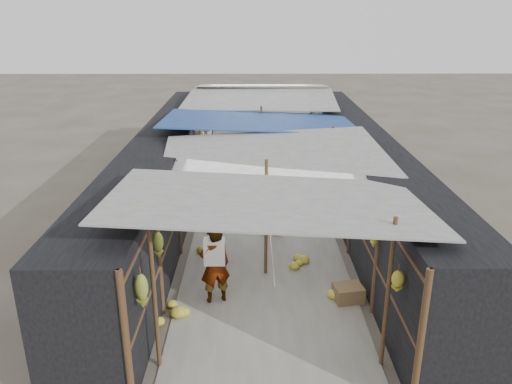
{
  "coord_description": "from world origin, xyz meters",
  "views": [
    {
      "loc": [
        -0.28,
        -6.66,
        5.42
      ],
      "look_at": [
        -0.2,
        4.8,
        1.25
      ],
      "focal_mm": 35.0,
      "sensor_mm": 36.0,
      "label": 1
    }
  ],
  "objects_px": {
    "crate_near": "(271,227)",
    "vendor_seated": "(306,164)",
    "shopper_blue": "(240,174)",
    "black_basin": "(312,181)",
    "vendor_elderly": "(215,265)"
  },
  "relations": [
    {
      "from": "black_basin",
      "to": "vendor_seated",
      "type": "distance_m",
      "value": 0.73
    },
    {
      "from": "crate_near",
      "to": "vendor_elderly",
      "type": "bearing_deg",
      "value": -91.2
    },
    {
      "from": "crate_near",
      "to": "black_basin",
      "type": "relative_size",
      "value": 0.98
    },
    {
      "from": "crate_near",
      "to": "vendor_seated",
      "type": "height_order",
      "value": "vendor_seated"
    },
    {
      "from": "vendor_elderly",
      "to": "vendor_seated",
      "type": "bearing_deg",
      "value": -126.53
    },
    {
      "from": "black_basin",
      "to": "shopper_blue",
      "type": "relative_size",
      "value": 0.36
    },
    {
      "from": "black_basin",
      "to": "vendor_elderly",
      "type": "distance_m",
      "value": 7.7
    },
    {
      "from": "crate_near",
      "to": "shopper_blue",
      "type": "bearing_deg",
      "value": 127.51
    },
    {
      "from": "crate_near",
      "to": "vendor_seated",
      "type": "relative_size",
      "value": 0.53
    },
    {
      "from": "crate_near",
      "to": "vendor_seated",
      "type": "distance_m",
      "value": 4.72
    },
    {
      "from": "vendor_seated",
      "to": "crate_near",
      "type": "bearing_deg",
      "value": -29.44
    },
    {
      "from": "black_basin",
      "to": "vendor_elderly",
      "type": "xyz_separation_m",
      "value": [
        -2.72,
        -7.17,
        0.73
      ]
    },
    {
      "from": "shopper_blue",
      "to": "vendor_seated",
      "type": "xyz_separation_m",
      "value": [
        2.23,
        1.87,
        -0.25
      ]
    },
    {
      "from": "black_basin",
      "to": "shopper_blue",
      "type": "xyz_separation_m",
      "value": [
        -2.37,
        -1.28,
        0.66
      ]
    },
    {
      "from": "black_basin",
      "to": "vendor_seated",
      "type": "xyz_separation_m",
      "value": [
        -0.14,
        0.59,
        0.4
      ]
    }
  ]
}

